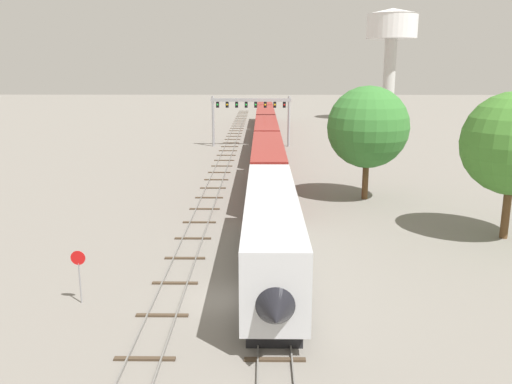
{
  "coord_description": "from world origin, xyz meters",
  "views": [
    {
      "loc": [
        1.43,
        -26.08,
        12.12
      ],
      "look_at": [
        1.0,
        12.0,
        3.0
      ],
      "focal_mm": 37.24,
      "sensor_mm": 36.0,
      "label": 1
    }
  ],
  "objects_px": {
    "stop_sign": "(79,269)",
    "trackside_tree_mid": "(368,127)",
    "passenger_train": "(266,138)",
    "signal_gantry": "(251,109)",
    "water_tower": "(392,31)"
  },
  "relations": [
    {
      "from": "signal_gantry",
      "to": "water_tower",
      "type": "height_order",
      "value": "water_tower"
    },
    {
      "from": "signal_gantry",
      "to": "water_tower",
      "type": "distance_m",
      "value": 50.7
    },
    {
      "from": "passenger_train",
      "to": "stop_sign",
      "type": "height_order",
      "value": "passenger_train"
    },
    {
      "from": "passenger_train",
      "to": "stop_sign",
      "type": "relative_size",
      "value": 35.74
    },
    {
      "from": "stop_sign",
      "to": "trackside_tree_mid",
      "type": "distance_m",
      "value": 29.82
    },
    {
      "from": "passenger_train",
      "to": "signal_gantry",
      "type": "distance_m",
      "value": 10.27
    },
    {
      "from": "passenger_train",
      "to": "stop_sign",
      "type": "distance_m",
      "value": 46.72
    },
    {
      "from": "passenger_train",
      "to": "signal_gantry",
      "type": "relative_size",
      "value": 8.51
    },
    {
      "from": "passenger_train",
      "to": "signal_gantry",
      "type": "height_order",
      "value": "signal_gantry"
    },
    {
      "from": "stop_sign",
      "to": "water_tower",
      "type": "bearing_deg",
      "value": 68.31
    },
    {
      "from": "water_tower",
      "to": "trackside_tree_mid",
      "type": "xyz_separation_m",
      "value": [
        -18.39,
        -71.55,
        -12.52
      ]
    },
    {
      "from": "passenger_train",
      "to": "water_tower",
      "type": "bearing_deg",
      "value": 60.49
    },
    {
      "from": "signal_gantry",
      "to": "trackside_tree_mid",
      "type": "bearing_deg",
      "value": -71.01
    },
    {
      "from": "stop_sign",
      "to": "trackside_tree_mid",
      "type": "xyz_separation_m",
      "value": [
        19.0,
        22.47,
        4.79
      ]
    },
    {
      "from": "passenger_train",
      "to": "stop_sign",
      "type": "bearing_deg",
      "value": -102.36
    }
  ]
}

